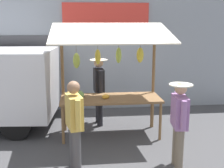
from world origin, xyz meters
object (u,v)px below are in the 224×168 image
shopper_with_shopping_bag (179,119)px  shopper_in_grey_tee (74,120)px  market_stall (109,68)px  vendor_with_sunhat (99,86)px

shopper_with_shopping_bag → shopper_in_grey_tee: shopper_in_grey_tee is taller
market_stall → shopper_in_grey_tee: size_ratio=1.58×
market_stall → vendor_with_sunhat: 0.93m
shopper_with_shopping_bag → shopper_in_grey_tee: bearing=93.4°
shopper_in_grey_tee → market_stall: bearing=-38.7°
market_stall → shopper_in_grey_tee: market_stall is taller
market_stall → shopper_with_shopping_bag: market_stall is taller
vendor_with_sunhat → shopper_with_shopping_bag: (-1.23, 2.38, -0.09)m
market_stall → shopper_with_shopping_bag: 2.06m
market_stall → shopper_with_shopping_bag: bearing=122.2°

